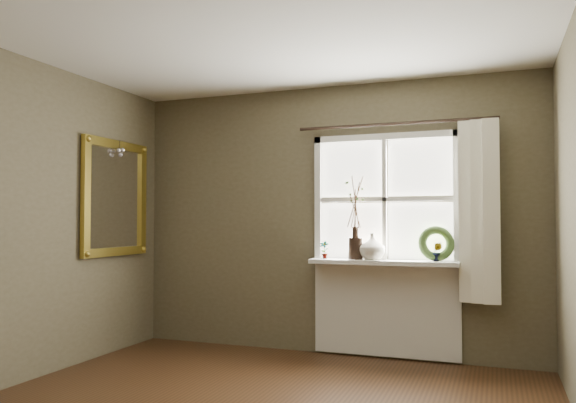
# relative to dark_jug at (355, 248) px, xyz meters

# --- Properties ---
(ceiling) EXTENTS (4.50, 4.50, 0.00)m
(ceiling) POSITION_rel_dark_jug_xyz_m (-0.29, -2.12, 1.58)
(ceiling) COLOR silver
(ceiling) RESTS_ON ground
(wall_back) EXTENTS (4.00, 0.10, 2.60)m
(wall_back) POSITION_rel_dark_jug_xyz_m (-0.29, 0.18, 0.28)
(wall_back) COLOR brown
(wall_back) RESTS_ON ground
(window_frame) EXTENTS (1.36, 0.06, 1.24)m
(window_frame) POSITION_rel_dark_jug_xyz_m (0.26, 0.11, 0.46)
(window_frame) COLOR silver
(window_frame) RESTS_ON wall_back
(window_sill) EXTENTS (1.36, 0.26, 0.04)m
(window_sill) POSITION_rel_dark_jug_xyz_m (0.26, 0.00, -0.12)
(window_sill) COLOR silver
(window_sill) RESTS_ON wall_back
(window_apron) EXTENTS (1.36, 0.04, 0.88)m
(window_apron) POSITION_rel_dark_jug_xyz_m (0.26, 0.11, -0.56)
(window_apron) COLOR silver
(window_apron) RESTS_ON ground
(dark_jug) EXTENTS (0.14, 0.14, 0.20)m
(dark_jug) POSITION_rel_dark_jug_xyz_m (0.00, 0.00, 0.00)
(dark_jug) COLOR black
(dark_jug) RESTS_ON window_sill
(cream_vase) EXTENTS (0.30, 0.30, 0.25)m
(cream_vase) POSITION_rel_dark_jug_xyz_m (0.16, 0.00, 0.02)
(cream_vase) COLOR beige
(cream_vase) RESTS_ON window_sill
(wreath) EXTENTS (0.35, 0.23, 0.33)m
(wreath) POSITION_rel_dark_jug_xyz_m (0.73, 0.04, 0.02)
(wreath) COLOR #324920
(wreath) RESTS_ON window_sill
(potted_plant_left) EXTENTS (0.10, 0.07, 0.17)m
(potted_plant_left) POSITION_rel_dark_jug_xyz_m (-0.30, 0.00, -0.02)
(potted_plant_left) COLOR #324920
(potted_plant_left) RESTS_ON window_sill
(potted_plant_right) EXTENTS (0.10, 0.09, 0.17)m
(potted_plant_right) POSITION_rel_dark_jug_xyz_m (0.74, 0.00, -0.02)
(potted_plant_right) COLOR #324920
(potted_plant_right) RESTS_ON window_sill
(curtain) EXTENTS (0.36, 0.12, 1.59)m
(curtain) POSITION_rel_dark_jug_xyz_m (1.10, 0.01, 0.34)
(curtain) COLOR white
(curtain) RESTS_ON wall_back
(curtain_rod) EXTENTS (1.84, 0.03, 0.03)m
(curtain_rod) POSITION_rel_dark_jug_xyz_m (0.36, 0.05, 1.16)
(curtain_rod) COLOR black
(curtain_rod) RESTS_ON wall_back
(gilt_mirror) EXTENTS (0.10, 0.95, 1.13)m
(gilt_mirror) POSITION_rel_dark_jug_xyz_m (-2.26, -0.59, 0.49)
(gilt_mirror) COLOR white
(gilt_mirror) RESTS_ON wall_left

